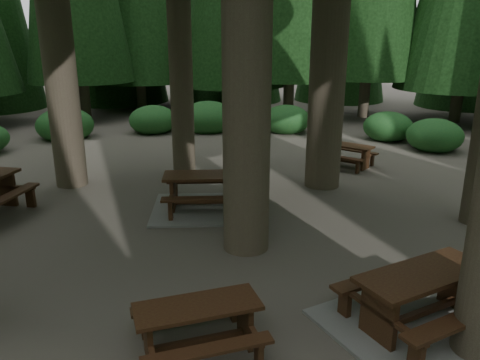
# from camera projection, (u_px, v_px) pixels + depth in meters

# --- Properties ---
(ground) EXTENTS (80.00, 80.00, 0.00)m
(ground) POSITION_uv_depth(u_px,v_px,m) (202.00, 249.00, 8.68)
(ground) COLOR #4B453D
(ground) RESTS_ON ground
(picnic_table_a) EXTENTS (3.14, 3.03, 0.82)m
(picnic_table_a) POSITION_uv_depth(u_px,v_px,m) (420.00, 307.00, 6.32)
(picnic_table_a) COLOR gray
(picnic_table_a) RESTS_ON ground
(picnic_table_c) EXTENTS (2.79, 2.43, 0.84)m
(picnic_table_c) POSITION_uv_depth(u_px,v_px,m) (208.00, 197.00, 10.57)
(picnic_table_c) COLOR gray
(picnic_table_c) RESTS_ON ground
(picnic_table_d) EXTENTS (1.97, 1.87, 0.67)m
(picnic_table_d) POSITION_uv_depth(u_px,v_px,m) (346.00, 152.00, 14.07)
(picnic_table_d) COLOR #361710
(picnic_table_d) RESTS_ON ground
(picnic_table_e) EXTENTS (1.92, 1.77, 0.67)m
(picnic_table_e) POSITION_uv_depth(u_px,v_px,m) (198.00, 321.00, 5.76)
(picnic_table_e) COLOR #361710
(picnic_table_e) RESTS_ON ground
(shrub_ring) EXTENTS (23.86, 24.64, 1.49)m
(shrub_ring) POSITION_uv_depth(u_px,v_px,m) (244.00, 216.00, 9.19)
(shrub_ring) COLOR #21612B
(shrub_ring) RESTS_ON ground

